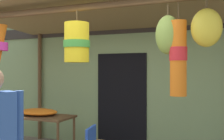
{
  "coord_description": "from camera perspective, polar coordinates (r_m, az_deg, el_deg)",
  "views": [
    {
      "loc": [
        1.79,
        -3.33,
        1.64
      ],
      "look_at": [
        0.06,
        0.86,
        1.64
      ],
      "focal_mm": 44.14,
      "sensor_mm": 36.0,
      "label": 1
    }
  ],
  "objects": [
    {
      "name": "shop_facade",
      "position": [
        5.93,
        4.84,
        3.9
      ],
      "size": [
        12.61,
        0.29,
        4.1
      ],
      "color": "#7A9360",
      "rests_on": "ground_plane"
    },
    {
      "name": "market_stall_canopy",
      "position": [
        4.77,
        -1.91,
        10.2
      ],
      "size": [
        4.78,
        2.55,
        2.79
      ],
      "color": "brown",
      "rests_on": "ground_plane"
    },
    {
      "name": "display_table",
      "position": [
        5.73,
        -14.97,
        -9.85
      ],
      "size": [
        1.38,
        0.67,
        0.74
      ],
      "color": "brown",
      "rests_on": "ground_plane"
    },
    {
      "name": "flower_heap_on_table",
      "position": [
        5.74,
        -14.91,
        -8.39
      ],
      "size": [
        0.81,
        0.57,
        0.13
      ],
      "color": "orange",
      "rests_on": "display_table"
    }
  ]
}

